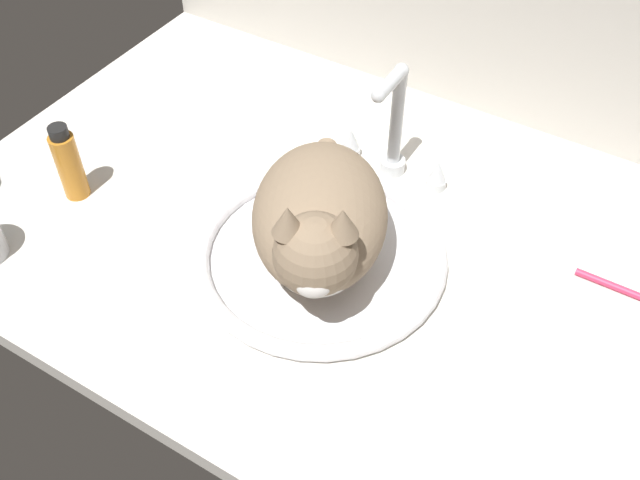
{
  "coord_description": "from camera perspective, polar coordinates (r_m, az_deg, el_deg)",
  "views": [
    {
      "loc": [
        34.76,
        -64.37,
        79.7
      ],
      "look_at": [
        -0.57,
        -5.71,
        7.0
      ],
      "focal_mm": 40.87,
      "sensor_mm": 36.0,
      "label": 1
    }
  ],
  "objects": [
    {
      "name": "sink_basin",
      "position": [
        1.02,
        -0.0,
        -1.14
      ],
      "size": [
        35.75,
        35.75,
        2.36
      ],
      "color": "white",
      "rests_on": "countertop"
    },
    {
      "name": "faucet",
      "position": [
        1.12,
        5.77,
        8.2
      ],
      "size": [
        18.36,
        9.96,
        19.7
      ],
      "color": "silver",
      "rests_on": "countertop"
    },
    {
      "name": "toothbrush",
      "position": [
        1.07,
        23.77,
        -4.03
      ],
      "size": [
        16.59,
        1.21,
        1.7
      ],
      "color": "#D83359",
      "rests_on": "countertop"
    },
    {
      "name": "backsplash_wall",
      "position": [
        1.25,
        11.5,
        17.04
      ],
      "size": [
        119.6,
        2.4,
        39.19
      ],
      "primitive_type": "cube",
      "color": "beige",
      "rests_on": "ground"
    },
    {
      "name": "amber_bottle",
      "position": [
        1.15,
        -19.08,
        5.68
      ],
      "size": [
        3.75,
        3.75,
        12.76
      ],
      "color": "#C67A23",
      "rests_on": "countertop"
    },
    {
      "name": "countertop",
      "position": [
        1.07,
        1.84,
        -0.23
      ],
      "size": [
        119.6,
        76.57,
        3.0
      ],
      "primitive_type": "cube",
      "color": "silver",
      "rests_on": "ground"
    },
    {
      "name": "cat",
      "position": [
        0.95,
        -0.07,
        1.38
      ],
      "size": [
        27.88,
        34.27,
        17.62
      ],
      "color": "#8C755B",
      "rests_on": "sink_basin"
    }
  ]
}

